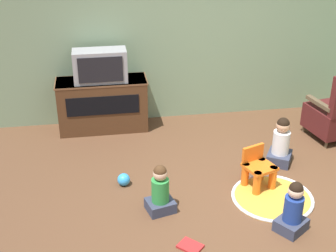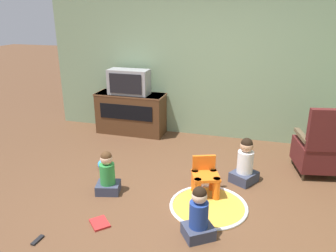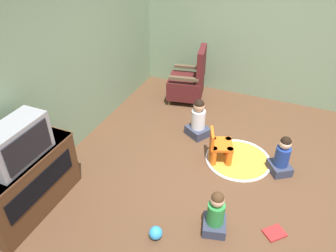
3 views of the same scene
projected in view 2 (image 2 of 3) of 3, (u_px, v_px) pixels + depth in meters
The scene contains 13 objects.
ground_plane at pixel (180, 204), 3.85m from camera, with size 30.00×30.00×0.00m, color brown.
wall_back at pixel (196, 64), 5.63m from camera, with size 5.37×0.12×2.54m.
tv_cabinet at pixel (131, 113), 5.95m from camera, with size 1.24×0.47×0.74m.
television at pixel (129, 82), 5.72m from camera, with size 0.71×0.33×0.44m.
black_armchair at pixel (319, 149), 4.43m from camera, with size 0.66×0.70×1.00m.
yellow_kid_chair at pixel (205, 180), 3.97m from camera, with size 0.40×0.39×0.47m.
play_mat at pixel (209, 206), 3.78m from camera, with size 0.91×0.91×0.04m.
child_watching_left at pixel (245, 163), 4.25m from camera, with size 0.40×0.41×0.62m.
child_watching_center at pixel (107, 175), 4.01m from camera, with size 0.33×0.31×0.55m.
child_watching_right at pixel (199, 216), 3.21m from camera, with size 0.38×0.37×0.56m.
toy_ball at pixel (103, 165), 4.65m from camera, with size 0.15×0.15×0.15m.
book at pixel (100, 223), 3.48m from camera, with size 0.28×0.27×0.02m.
remote_control at pixel (38, 240), 3.23m from camera, with size 0.05×0.15×0.02m.
Camera 2 is at (0.79, -3.22, 2.16)m, focal length 35.00 mm.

